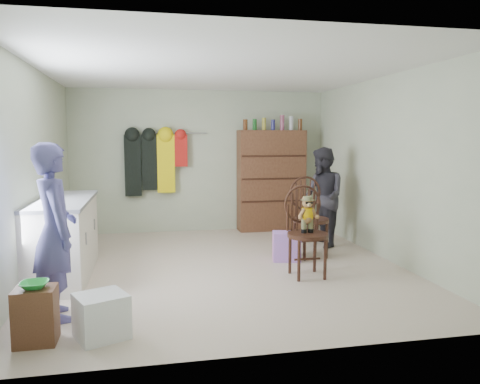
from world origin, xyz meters
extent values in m
plane|color=beige|center=(0.00, 0.00, 0.00)|extent=(5.00, 5.00, 0.00)
plane|color=#B9C0A1|center=(0.00, 2.50, 1.25)|extent=(4.50, 0.00, 4.50)
plane|color=#B9C0A1|center=(-2.25, 0.00, 1.25)|extent=(0.00, 5.00, 5.00)
plane|color=#B9C0A1|center=(2.25, 0.00, 1.25)|extent=(0.00, 5.00, 5.00)
plane|color=white|center=(0.00, 0.00, 2.50)|extent=(5.00, 5.00, 0.00)
cube|color=silver|center=(-1.95, 0.00, 0.45)|extent=(0.60, 1.80, 0.90)
cube|color=slate|center=(-1.95, 0.00, 0.92)|extent=(0.64, 1.86, 0.04)
cylinder|color=#99999E|center=(-1.64, -0.45, 0.54)|extent=(0.02, 0.02, 0.14)
cylinder|color=#99999E|center=(-1.64, 0.45, 0.54)|extent=(0.02, 0.02, 0.14)
cube|color=brown|center=(-1.87, -1.93, 0.23)|extent=(0.32, 0.28, 0.46)
imported|color=green|center=(-1.87, -1.93, 0.49)|extent=(0.22, 0.22, 0.05)
cube|color=white|center=(-1.36, -1.92, 0.18)|extent=(0.51, 0.50, 0.37)
cylinder|color=#381D13|center=(0.91, -0.61, 0.51)|extent=(0.49, 0.49, 0.05)
cylinder|color=#381D13|center=(0.75, -0.78, 0.24)|extent=(0.04, 0.04, 0.48)
cylinder|color=#381D13|center=(1.07, -0.77, 0.24)|extent=(0.04, 0.04, 0.48)
cylinder|color=#381D13|center=(0.75, -0.44, 0.24)|extent=(0.04, 0.04, 0.48)
cylinder|color=#381D13|center=(1.07, -0.44, 0.24)|extent=(0.04, 0.04, 0.48)
torus|color=#381D13|center=(0.91, -0.42, 0.86)|extent=(0.47, 0.04, 0.47)
cylinder|color=#381D13|center=(0.71, -0.43, 0.69)|extent=(0.03, 0.03, 0.32)
cylinder|color=#381D13|center=(1.10, -0.43, 0.69)|extent=(0.03, 0.03, 0.32)
cylinder|color=#E3AA06|center=(0.91, -0.59, 0.77)|extent=(0.14, 0.14, 0.13)
cylinder|color=#475128|center=(0.91, -0.59, 0.63)|extent=(0.08, 0.08, 0.20)
sphere|color=#9E7042|center=(0.91, -0.59, 0.89)|extent=(0.12, 0.12, 0.12)
cylinder|color=#475128|center=(0.91, -0.59, 0.95)|extent=(0.11, 0.11, 0.04)
cube|color=black|center=(0.91, -0.65, 0.90)|extent=(0.09, 0.01, 0.02)
cylinder|color=#381D13|center=(1.28, 0.29, 0.52)|extent=(0.55, 0.55, 0.05)
cylinder|color=#381D13|center=(1.13, 0.11, 0.25)|extent=(0.04, 0.04, 0.50)
cylinder|color=#381D13|center=(1.46, 0.14, 0.25)|extent=(0.04, 0.04, 0.50)
cylinder|color=#381D13|center=(1.09, 0.45, 0.25)|extent=(0.04, 0.04, 0.50)
cylinder|color=#381D13|center=(1.43, 0.48, 0.25)|extent=(0.04, 0.04, 0.50)
torus|color=#381D13|center=(1.26, 0.49, 0.88)|extent=(0.49, 0.08, 0.49)
cylinder|color=#381D13|center=(1.06, 0.46, 0.71)|extent=(0.03, 0.03, 0.33)
cylinder|color=#381D13|center=(1.46, 0.50, 0.71)|extent=(0.03, 0.03, 0.33)
cube|color=#E572CD|center=(0.89, 0.16, 0.19)|extent=(0.42, 0.36, 0.39)
imported|color=#4F4C8B|center=(-1.79, -1.38, 0.81)|extent=(0.57, 0.69, 1.62)
imported|color=#2D2B33|center=(1.67, 0.87, 0.76)|extent=(0.62, 0.77, 1.53)
cube|color=brown|center=(1.25, 2.30, 0.90)|extent=(1.20, 0.38, 1.80)
cube|color=#381D13|center=(1.25, 2.11, 0.55)|extent=(1.16, 0.02, 0.03)
cube|color=#381D13|center=(1.25, 2.11, 0.95)|extent=(1.16, 0.02, 0.03)
cube|color=#381D13|center=(1.25, 2.11, 1.35)|extent=(1.16, 0.02, 0.03)
cylinder|color=#592D14|center=(0.75, 2.20, 1.89)|extent=(0.08, 0.08, 0.19)
cylinder|color=#19591E|center=(0.92, 2.20, 1.90)|extent=(0.07, 0.07, 0.19)
cylinder|color=#A59933|center=(1.08, 2.20, 1.91)|extent=(0.07, 0.07, 0.22)
cylinder|color=navy|center=(1.25, 2.20, 1.89)|extent=(0.07, 0.07, 0.18)
cylinder|color=#8C3F59|center=(1.42, 2.20, 1.93)|extent=(0.08, 0.08, 0.26)
cylinder|color=#B2B2B7|center=(1.58, 2.20, 1.92)|extent=(0.07, 0.07, 0.24)
cylinder|color=#592D14|center=(1.75, 2.20, 1.90)|extent=(0.07, 0.07, 0.20)
cylinder|color=#99999E|center=(-0.40, 2.44, 1.75)|extent=(1.00, 0.02, 0.02)
cube|color=black|center=(-1.18, 2.38, 1.19)|extent=(0.28, 0.10, 1.05)
cube|color=black|center=(-0.90, 2.38, 1.25)|extent=(0.26, 0.10, 0.95)
cube|color=yellow|center=(-0.62, 2.38, 1.22)|extent=(0.30, 0.10, 1.00)
cube|color=red|center=(-0.36, 2.38, 1.44)|extent=(0.22, 0.10, 0.55)
camera|label=1|loc=(-0.97, -5.82, 1.65)|focal=35.00mm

